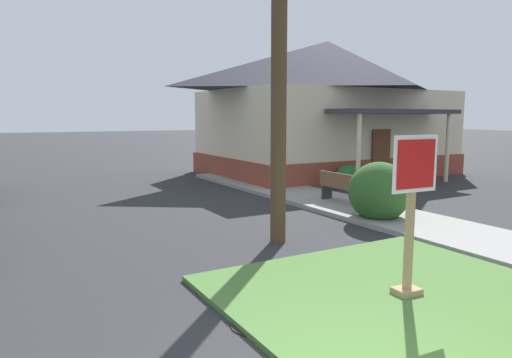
{
  "coord_description": "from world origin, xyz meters",
  "views": [
    {
      "loc": [
        -2.61,
        -2.43,
        2.53
      ],
      "look_at": [
        1.19,
        4.25,
        1.48
      ],
      "focal_mm": 31.97,
      "sensor_mm": 36.0,
      "label": 1
    }
  ],
  "objects": [
    {
      "name": "stop_sign",
      "position": [
        2.23,
        1.8,
        1.18
      ],
      "size": [
        0.77,
        0.3,
        2.21
      ],
      "color": "#A3845B",
      "rests_on": "grass_corner_patch"
    },
    {
      "name": "street_bench",
      "position": [
        5.75,
        7.38,
        0.59
      ],
      "size": [
        0.42,
        1.63,
        0.85
      ],
      "color": "brown",
      "rests_on": "sidewalk_strip"
    },
    {
      "name": "shrub_by_curb",
      "position": [
        5.36,
        5.55,
        0.73
      ],
      "size": [
        1.49,
        1.49,
        1.46
      ],
      "primitive_type": "ellipsoid",
      "color": "#2D5824",
      "rests_on": "ground"
    },
    {
      "name": "grass_corner_patch",
      "position": [
        2.15,
        1.76,
        0.04
      ],
      "size": [
        4.79,
        4.57,
        0.08
      ],
      "primitive_type": "cube",
      "color": "#477033",
      "rests_on": "ground"
    },
    {
      "name": "corner_house",
      "position": [
        10.33,
        13.91,
        2.99
      ],
      "size": [
        10.63,
        8.38,
        5.82
      ],
      "color": "brown",
      "rests_on": "ground"
    },
    {
      "name": "manhole_cover",
      "position": [
        0.03,
        2.14,
        0.01
      ],
      "size": [
        0.7,
        0.7,
        0.02
      ],
      "primitive_type": "cylinder",
      "color": "black",
      "rests_on": "ground"
    },
    {
      "name": "shrub_near_porch",
      "position": [
        8.36,
        10.02,
        0.41
      ],
      "size": [
        1.06,
        1.06,
        0.82
      ],
      "primitive_type": "ellipsoid",
      "color": "#286B2C",
      "rests_on": "ground"
    },
    {
      "name": "sidewalk_strip",
      "position": [
        5.74,
        6.32,
        0.06
      ],
      "size": [
        2.2,
        18.26,
        0.12
      ],
      "primitive_type": "cube",
      "color": "gray",
      "rests_on": "ground"
    }
  ]
}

